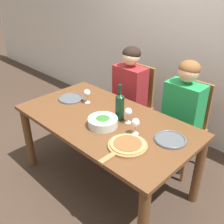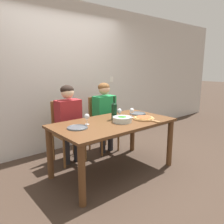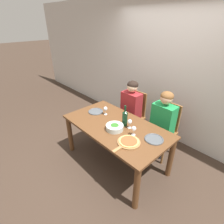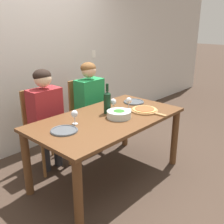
# 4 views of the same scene
# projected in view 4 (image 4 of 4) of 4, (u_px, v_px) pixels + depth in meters

# --- Properties ---
(ground_plane) EXTENTS (40.00, 40.00, 0.00)m
(ground_plane) POSITION_uv_depth(u_px,v_px,m) (108.00, 176.00, 3.14)
(ground_plane) COLOR #3D2D23
(back_wall) EXTENTS (10.00, 0.06, 2.70)m
(back_wall) POSITION_uv_depth(u_px,v_px,m) (34.00, 53.00, 3.58)
(back_wall) COLOR silver
(back_wall) RESTS_ON ground
(dining_table) EXTENTS (1.73, 0.94, 0.76)m
(dining_table) POSITION_uv_depth(u_px,v_px,m) (108.00, 127.00, 2.93)
(dining_table) COLOR brown
(dining_table) RESTS_ON ground
(chair_left) EXTENTS (0.42, 0.42, 0.99)m
(chair_left) POSITION_uv_depth(u_px,v_px,m) (42.00, 126.00, 3.27)
(chair_left) COLOR brown
(chair_left) RESTS_ON ground
(chair_right) EXTENTS (0.42, 0.42, 0.99)m
(chair_right) POSITION_uv_depth(u_px,v_px,m) (85.00, 112.00, 3.77)
(chair_right) COLOR brown
(chair_right) RESTS_ON ground
(person_woman) EXTENTS (0.47, 0.51, 1.25)m
(person_woman) POSITION_uv_depth(u_px,v_px,m) (46.00, 110.00, 3.12)
(person_woman) COLOR #28282D
(person_woman) RESTS_ON ground
(person_man) EXTENTS (0.47, 0.51, 1.25)m
(person_man) POSITION_uv_depth(u_px,v_px,m) (90.00, 98.00, 3.62)
(person_man) COLOR #28282D
(person_man) RESTS_ON ground
(wine_bottle) EXTENTS (0.08, 0.08, 0.35)m
(wine_bottle) POSITION_uv_depth(u_px,v_px,m) (107.00, 102.00, 2.98)
(wine_bottle) COLOR black
(wine_bottle) RESTS_ON dining_table
(broccoli_bowl) EXTENTS (0.27, 0.27, 0.08)m
(broccoli_bowl) POSITION_uv_depth(u_px,v_px,m) (119.00, 114.00, 2.87)
(broccoli_bowl) COLOR silver
(broccoli_bowl) RESTS_ON dining_table
(dinner_plate_left) EXTENTS (0.27, 0.27, 0.02)m
(dinner_plate_left) POSITION_uv_depth(u_px,v_px,m) (64.00, 130.00, 2.52)
(dinner_plate_left) COLOR #4C5156
(dinner_plate_left) RESTS_ON dining_table
(dinner_plate_right) EXTENTS (0.27, 0.27, 0.02)m
(dinner_plate_right) POSITION_uv_depth(u_px,v_px,m) (134.00, 102.00, 3.42)
(dinner_plate_right) COLOR #4C5156
(dinner_plate_right) RESTS_ON dining_table
(pizza_on_board) EXTENTS (0.32, 0.46, 0.04)m
(pizza_on_board) POSITION_uv_depth(u_px,v_px,m) (145.00, 110.00, 3.08)
(pizza_on_board) COLOR #9E7042
(pizza_on_board) RESTS_ON dining_table
(wine_glass_left) EXTENTS (0.07, 0.07, 0.15)m
(wine_glass_left) POSITION_uv_depth(u_px,v_px,m) (75.00, 115.00, 2.66)
(wine_glass_left) COLOR silver
(wine_glass_left) RESTS_ON dining_table
(wine_glass_right) EXTENTS (0.07, 0.07, 0.15)m
(wine_glass_right) POSITION_uv_depth(u_px,v_px,m) (129.00, 101.00, 3.12)
(wine_glass_right) COLOR silver
(wine_glass_right) RESTS_ON dining_table
(wine_glass_centre) EXTENTS (0.07, 0.07, 0.15)m
(wine_glass_centre) POSITION_uv_depth(u_px,v_px,m) (113.00, 102.00, 3.06)
(wine_glass_centre) COLOR silver
(wine_glass_centre) RESTS_ON dining_table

